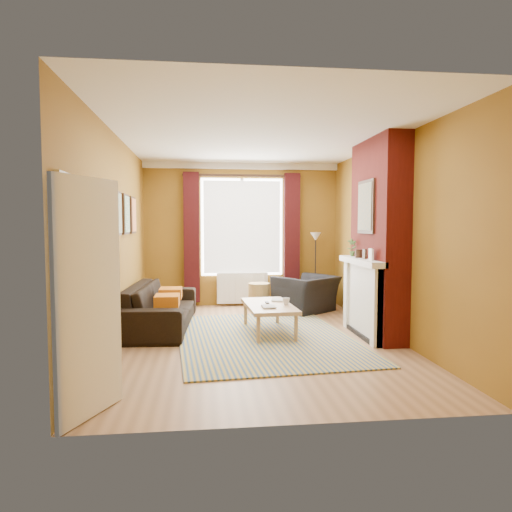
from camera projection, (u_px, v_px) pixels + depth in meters
name	position (u px, v px, depth m)	size (l,w,h in m)	color
ground	(258.00, 339.00, 6.38)	(5.50, 5.50, 0.00)	olive
room_walls	(299.00, 239.00, 6.63)	(3.82, 5.54, 2.83)	brown
striped_rug	(264.00, 337.00, 6.44)	(2.65, 3.49, 0.02)	#2E5180
sofa	(161.00, 306.00, 7.07)	(2.32, 0.91, 0.68)	black
armchair	(306.00, 294.00, 8.36)	(1.01, 0.88, 0.66)	black
coffee_table	(269.00, 307.00, 6.70)	(0.72, 1.34, 0.43)	tan
wicker_stool	(259.00, 297.00, 8.53)	(0.46, 0.46, 0.51)	olive
floor_lamp	(316.00, 248.00, 8.84)	(0.23, 0.23, 1.45)	black
book_a	(262.00, 307.00, 6.41)	(0.19, 0.26, 0.02)	#999999
book_b	(272.00, 300.00, 7.03)	(0.21, 0.28, 0.02)	#999999
mug	(286.00, 301.00, 6.65)	(0.11, 0.11, 0.10)	#999999
tv_remote	(267.00, 302.00, 6.78)	(0.05, 0.15, 0.02)	#28282A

